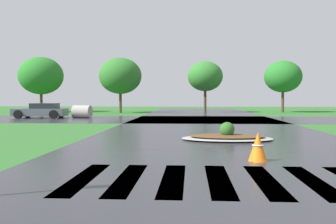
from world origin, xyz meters
The scene contains 8 objects.
asphalt_roadway centered at (0.00, 10.00, 0.00)m, with size 10.30×80.00×0.01m, color #2B2B30.
asphalt_cross_road centered at (0.00, 24.19, 0.00)m, with size 90.00×9.27×0.01m, color #2B2B30.
crosswalk_stripes centered at (0.00, 4.18, 0.00)m, with size 6.75×3.05×0.01m.
median_island centered at (0.38, 11.15, 0.13)m, with size 3.46×2.12×0.68m.
car_white_sedan centered at (-12.58, 25.35, 0.55)m, with size 4.02×2.18×1.14m.
drainage_pipe_stack centered at (-9.40, 25.51, 0.49)m, with size 1.47×1.15×0.98m.
traffic_cone centered at (0.69, 6.41, 0.36)m, with size 0.48×0.48×0.74m.
background_treeline centered at (-0.62, 36.39, 3.92)m, with size 38.43×6.59×6.24m.
Camera 1 is at (-1.00, -3.22, 1.63)m, focal length 40.43 mm.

